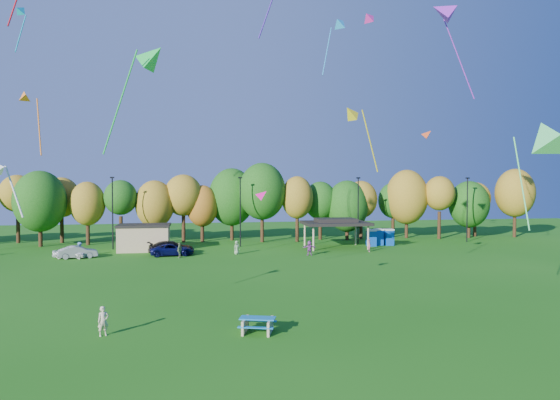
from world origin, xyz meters
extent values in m
plane|color=#19600F|center=(0.00, 0.00, 0.00)|extent=(160.00, 160.00, 0.00)
cylinder|color=black|center=(-28.03, 48.93, 2.06)|extent=(0.50, 0.50, 4.12)
ellipsoid|color=olive|center=(-28.03, 48.93, 6.86)|extent=(4.78, 4.78, 5.18)
cylinder|color=black|center=(-23.75, 44.20, 1.78)|extent=(0.50, 0.50, 3.56)
ellipsoid|color=#144C0F|center=(-23.75, 44.20, 5.94)|extent=(6.62, 6.62, 8.00)
cylinder|color=black|center=(-22.13, 48.25, 1.90)|extent=(0.50, 0.50, 3.79)
ellipsoid|color=olive|center=(-22.13, 48.25, 6.32)|extent=(4.94, 4.94, 5.58)
cylinder|color=black|center=(-18.02, 45.01, 1.67)|extent=(0.50, 0.50, 3.34)
ellipsoid|color=olive|center=(-18.02, 45.01, 5.56)|extent=(4.61, 4.61, 5.88)
cylinder|color=black|center=(-13.72, 44.85, 1.91)|extent=(0.50, 0.50, 3.82)
ellipsoid|color=#144C0F|center=(-13.72, 44.85, 6.36)|extent=(4.43, 4.43, 4.73)
cylinder|color=black|center=(-9.30, 45.50, 1.63)|extent=(0.50, 0.50, 3.25)
ellipsoid|color=olive|center=(-9.30, 45.50, 5.42)|extent=(5.33, 5.33, 6.53)
cylinder|color=black|center=(-5.45, 46.07, 1.98)|extent=(0.50, 0.50, 3.96)
ellipsoid|color=olive|center=(-5.45, 46.07, 6.61)|extent=(5.31, 5.31, 5.82)
cylinder|color=black|center=(-2.85, 46.34, 1.52)|extent=(0.50, 0.50, 3.05)
ellipsoid|color=#995914|center=(-2.85, 46.34, 5.08)|extent=(4.54, 4.54, 5.87)
cylinder|color=black|center=(1.42, 47.53, 1.89)|extent=(0.50, 0.50, 3.77)
ellipsoid|color=#144C0F|center=(1.42, 47.53, 6.29)|extent=(6.69, 6.69, 8.35)
cylinder|color=black|center=(5.46, 44.54, 2.14)|extent=(0.50, 0.50, 4.28)
ellipsoid|color=#144C0F|center=(5.46, 44.54, 7.14)|extent=(6.64, 6.64, 8.01)
cylinder|color=black|center=(10.41, 44.21, 1.88)|extent=(0.50, 0.50, 3.76)
ellipsoid|color=olive|center=(10.41, 44.21, 6.27)|extent=(4.49, 4.49, 6.02)
cylinder|color=black|center=(14.29, 46.25, 1.72)|extent=(0.50, 0.50, 3.43)
ellipsoid|color=#144C0F|center=(14.29, 46.25, 5.72)|extent=(4.77, 4.77, 5.63)
cylinder|color=black|center=(18.11, 45.40, 1.48)|extent=(0.50, 0.50, 2.95)
ellipsoid|color=#144C0F|center=(18.11, 45.40, 4.92)|extent=(6.14, 6.14, 7.54)
cylinder|color=black|center=(20.39, 45.86, 1.76)|extent=(0.50, 0.50, 3.52)
ellipsoid|color=olive|center=(20.39, 45.86, 5.87)|extent=(4.78, 4.78, 5.53)
cylinder|color=black|center=(26.06, 47.51, 1.69)|extent=(0.50, 0.50, 3.39)
ellipsoid|color=#144C0F|center=(26.06, 47.51, 5.64)|extent=(4.54, 4.54, 5.46)
cylinder|color=black|center=(27.70, 46.23, 1.86)|extent=(0.50, 0.50, 3.72)
ellipsoid|color=olive|center=(27.70, 46.23, 6.20)|extent=(6.32, 6.32, 8.24)
cylinder|color=black|center=(31.99, 44.27, 2.03)|extent=(0.50, 0.50, 4.06)
ellipsoid|color=olive|center=(31.99, 44.27, 6.77)|extent=(4.50, 4.50, 5.13)
cylinder|color=black|center=(37.07, 44.81, 1.53)|extent=(0.50, 0.50, 3.05)
ellipsoid|color=#144C0F|center=(37.07, 44.81, 5.09)|extent=(5.97, 5.97, 7.05)
cylinder|color=black|center=(38.98, 46.35, 1.78)|extent=(0.50, 0.50, 3.55)
ellipsoid|color=olive|center=(38.98, 46.35, 5.92)|extent=(4.60, 4.60, 4.99)
cylinder|color=black|center=(44.51, 44.51, 2.03)|extent=(0.50, 0.50, 4.07)
ellipsoid|color=olive|center=(44.51, 44.51, 6.78)|extent=(5.83, 5.83, 7.42)
cylinder|color=black|center=(-14.00, 40.00, 4.50)|extent=(0.16, 0.16, 9.00)
cube|color=black|center=(-14.00, 40.00, 9.00)|extent=(0.50, 0.25, 0.18)
cylinder|color=black|center=(2.00, 40.00, 4.50)|extent=(0.16, 0.16, 9.00)
cube|color=black|center=(2.00, 40.00, 9.00)|extent=(0.50, 0.25, 0.18)
cylinder|color=black|center=(18.00, 40.00, 4.50)|extent=(0.16, 0.16, 9.00)
cube|color=black|center=(18.00, 40.00, 9.00)|extent=(0.50, 0.25, 0.18)
cylinder|color=black|center=(34.00, 40.00, 4.50)|extent=(0.16, 0.16, 9.00)
cube|color=black|center=(34.00, 40.00, 9.00)|extent=(0.50, 0.25, 0.18)
cube|color=tan|center=(-10.00, 38.00, 1.50)|extent=(6.00, 4.00, 3.00)
cube|color=black|center=(-10.00, 38.00, 3.12)|extent=(6.30, 4.30, 0.25)
cylinder|color=tan|center=(10.50, 34.50, 1.50)|extent=(0.24, 0.24, 3.00)
cylinder|color=tan|center=(17.50, 34.50, 1.50)|extent=(0.24, 0.24, 3.00)
cylinder|color=tan|center=(10.50, 39.50, 1.50)|extent=(0.24, 0.24, 3.00)
cylinder|color=tan|center=(17.50, 39.50, 1.50)|extent=(0.24, 0.24, 3.00)
cube|color=black|center=(14.00, 37.00, 3.15)|extent=(8.20, 6.20, 0.35)
cube|color=black|center=(14.00, 37.00, 3.55)|extent=(5.00, 3.50, 0.45)
cube|color=#0D46AB|center=(19.07, 37.71, 1.00)|extent=(1.10, 1.10, 2.00)
cube|color=silver|center=(19.07, 37.71, 2.09)|extent=(1.15, 1.15, 0.18)
cube|color=#0D46AB|center=(20.37, 38.54, 1.00)|extent=(1.10, 1.10, 2.00)
cube|color=silver|center=(20.37, 38.54, 2.09)|extent=(1.15, 1.15, 0.18)
cube|color=#0D46AB|center=(21.67, 38.15, 1.00)|extent=(1.10, 1.10, 2.00)
cube|color=silver|center=(21.67, 38.15, 2.09)|extent=(1.15, 1.15, 0.18)
cube|color=tan|center=(-0.91, 2.69, 0.39)|extent=(0.58, 1.55, 0.79)
cube|color=tan|center=(0.45, 2.29, 0.39)|extent=(0.58, 1.55, 0.79)
cube|color=#1371AD|center=(-0.23, 2.49, 0.82)|extent=(2.12, 1.34, 0.07)
cube|color=#1371AD|center=(-0.42, 1.84, 0.48)|extent=(1.96, 0.82, 0.05)
cube|color=#1371AD|center=(-0.03, 3.14, 0.48)|extent=(1.96, 0.82, 0.05)
imported|color=beige|center=(-8.60, 3.27, 0.81)|extent=(0.70, 0.60, 1.62)
imported|color=silver|center=(-17.38, 33.04, 0.63)|extent=(3.89, 2.16, 1.25)
imported|color=gray|center=(-16.59, 32.96, 0.68)|extent=(4.36, 2.39, 1.36)
imported|color=#0B0E44|center=(-6.42, 33.23, 0.69)|extent=(5.18, 2.87, 1.37)
imported|color=black|center=(-6.55, 34.57, 0.77)|extent=(5.69, 3.56, 1.54)
imported|color=#4D7AAB|center=(-16.76, 34.55, 0.80)|extent=(1.14, 1.16, 1.60)
imported|color=#8E3E96|center=(9.17, 30.82, 0.85)|extent=(1.62, 0.71, 1.69)
imported|color=#647F4D|center=(-5.50, 31.43, 0.85)|extent=(0.83, 1.08, 1.70)
imported|color=#7CA36F|center=(0.98, 33.11, 0.79)|extent=(0.91, 0.79, 1.58)
imported|color=#B45579|center=(16.99, 32.61, 0.77)|extent=(0.49, 0.63, 1.55)
cylinder|color=#3F1C9B|center=(1.51, 10.46, 20.47)|extent=(1.43, 0.49, 3.79)
cone|color=#D24218|center=(21.08, 25.80, 13.60)|extent=(1.74, 1.58, 1.41)
cone|color=#0DAECD|center=(-19.05, 23.91, 23.95)|extent=(1.42, 1.59, 1.30)
cylinder|color=#0DAECD|center=(-19.55, 25.00, 22.15)|extent=(0.69, 1.37, 3.79)
cone|color=#4CD76B|center=(19.33, 4.93, 11.52)|extent=(2.94, 3.66, 3.30)
cylinder|color=#4CD76B|center=(19.03, 7.01, 8.37)|extent=(0.45, 2.48, 6.61)
cone|color=#2397E1|center=(11.92, 27.79, 25.59)|extent=(2.39, 2.42, 1.97)
cylinder|color=#2397E1|center=(10.71, 29.13, 22.89)|extent=(1.51, 1.66, 5.67)
cone|color=purple|center=(17.38, 15.72, 23.13)|extent=(3.08, 2.83, 2.55)
cylinder|color=purple|center=(19.54, 16.78, 19.53)|extent=(2.59, 1.33, 7.55)
cone|color=#CA2188|center=(13.21, 21.99, 24.36)|extent=(2.03, 1.96, 1.65)
cone|color=#E10C7E|center=(1.02, 9.72, 7.51)|extent=(1.18, 0.94, 1.09)
cone|color=green|center=(-6.35, 9.07, 16.63)|extent=(2.88, 2.49, 2.44)
cylinder|color=green|center=(-8.34, 8.40, 13.48)|extent=(2.39, 0.89, 6.61)
cylinder|color=white|center=(-13.39, 4.43, 7.87)|extent=(1.09, 0.48, 2.85)
cone|color=orange|center=(-16.57, 16.40, 15.09)|extent=(1.37, 1.54, 1.25)
cylinder|color=orange|center=(-15.96, 17.77, 12.84)|extent=(0.82, 1.69, 4.73)
cone|color=gold|center=(8.29, 12.66, 13.79)|extent=(1.99, 1.80, 1.63)
cylinder|color=gold|center=(9.65, 12.01, 11.54)|extent=(1.67, 0.87, 4.73)
camera|label=1|loc=(-3.48, -24.84, 8.36)|focal=32.00mm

